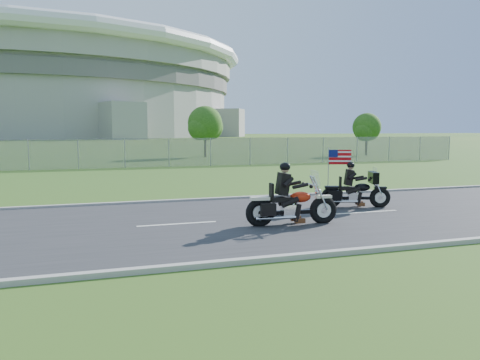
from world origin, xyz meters
name	(u,v)px	position (x,y,z in m)	size (l,w,h in m)	color
ground	(246,221)	(0.00, 0.00, 0.00)	(420.00, 420.00, 0.00)	#235019
road	(246,220)	(0.00, 0.00, 0.02)	(120.00, 8.00, 0.04)	#28282B
curb_north	(211,199)	(0.00, 4.05, 0.05)	(120.00, 0.18, 0.12)	#9E9B93
curb_south	(308,256)	(0.00, -4.05, 0.05)	(120.00, 0.18, 0.12)	#9E9B93
fence	(78,154)	(-5.00, 20.00, 1.00)	(60.00, 0.03, 2.00)	gray
stadium	(42,92)	(-20.00, 170.00, 15.58)	(140.40, 140.40, 29.20)	#A3A099
tree_fence_near	(205,125)	(6.04, 30.04, 2.97)	(3.52, 3.28, 4.75)	#382316
tree_fence_far	(367,129)	(22.04, 28.03, 2.64)	(3.08, 2.87, 4.20)	#382316
motorcycle_lead	(291,206)	(0.96, -1.00, 0.56)	(2.63, 0.76, 1.77)	black
motorcycle_follow	(356,192)	(4.22, 1.00, 0.54)	(2.23, 1.15, 1.94)	black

